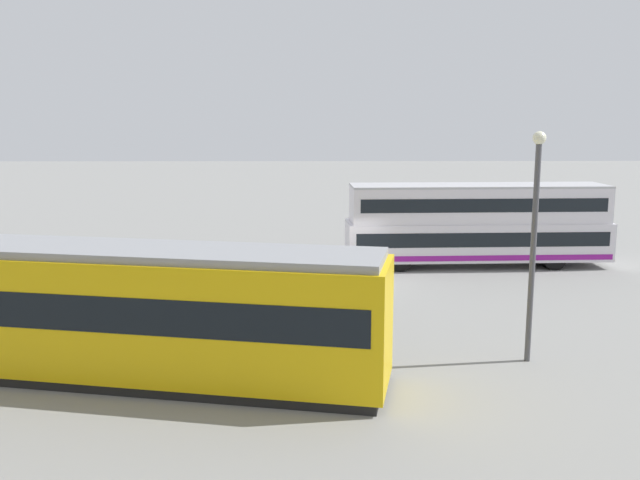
{
  "coord_description": "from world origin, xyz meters",
  "views": [
    {
      "loc": [
        1.8,
        27.86,
        6.73
      ],
      "look_at": [
        1.49,
        2.68,
        2.22
      ],
      "focal_mm": 38.4,
      "sensor_mm": 36.0,
      "label": 1
    }
  ],
  "objects": [
    {
      "name": "ground_plane",
      "position": [
        0.0,
        0.0,
        0.0
      ],
      "size": [
        160.0,
        160.0,
        0.0
      ],
      "primitive_type": "plane",
      "color": "gray"
    },
    {
      "name": "double_decker_bus",
      "position": [
        -5.76,
        -2.92,
        1.92
      ],
      "size": [
        12.0,
        2.93,
        3.75
      ],
      "color": "silver",
      "rests_on": "ground"
    },
    {
      "name": "tram_yellow",
      "position": [
        7.12,
        10.62,
        1.81
      ],
      "size": [
        14.85,
        5.39,
        3.5
      ],
      "color": "#E5B70C",
      "rests_on": "ground"
    },
    {
      "name": "pedestrian_near_railing",
      "position": [
        4.71,
        6.69,
        1.05
      ],
      "size": [
        0.41,
        0.41,
        1.81
      ],
      "color": "#4C3F2D",
      "rests_on": "ground"
    },
    {
      "name": "pedestrian_railing",
      "position": [
        4.47,
        5.28,
        0.75
      ],
      "size": [
        9.74,
        0.09,
        1.08
      ],
      "color": "gray",
      "rests_on": "ground"
    },
    {
      "name": "info_sign",
      "position": [
        10.03,
        4.91,
        1.76
      ],
      "size": [
        1.09,
        0.15,
        2.55
      ],
      "color": "slate",
      "rests_on": "ground"
    },
    {
      "name": "street_lamp",
      "position": [
        -4.25,
        9.62,
        3.76
      ],
      "size": [
        0.36,
        0.36,
        6.38
      ],
      "color": "#4C4C51",
      "rests_on": "ground"
    }
  ]
}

